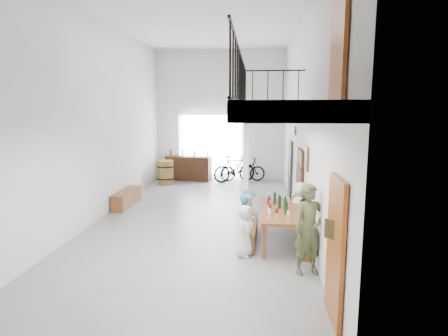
# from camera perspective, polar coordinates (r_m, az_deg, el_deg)

# --- Properties ---
(floor) EXTENTS (12.00, 12.00, 0.00)m
(floor) POSITION_cam_1_polar(r_m,az_deg,el_deg) (10.62, -3.75, -7.64)
(floor) COLOR slate
(floor) RESTS_ON ground
(room_walls) EXTENTS (12.00, 12.00, 12.00)m
(room_walls) POSITION_cam_1_polar(r_m,az_deg,el_deg) (10.19, -3.95, 11.89)
(room_walls) COLOR white
(room_walls) RESTS_ON ground
(gateway_portal) EXTENTS (2.80, 0.08, 2.80)m
(gateway_portal) POSITION_cam_1_polar(r_m,az_deg,el_deg) (16.20, -2.00, 3.17)
(gateway_portal) COLOR white
(gateway_portal) RESTS_ON ground
(right_wall_decor) EXTENTS (0.07, 8.28, 5.07)m
(right_wall_decor) POSITION_cam_1_polar(r_m,az_deg,el_deg) (8.36, 12.70, -0.11)
(right_wall_decor) COLOR #8E4213
(right_wall_decor) RESTS_ON ground
(balcony) EXTENTS (1.52, 5.62, 4.00)m
(balcony) POSITION_cam_1_polar(r_m,az_deg,el_deg) (6.94, 8.44, 8.33)
(balcony) COLOR silver
(balcony) RESTS_ON ground
(tasting_table) EXTENTS (0.91, 2.18, 0.79)m
(tasting_table) POSITION_cam_1_polar(r_m,az_deg,el_deg) (8.59, 8.68, -6.83)
(tasting_table) COLOR brown
(tasting_table) RESTS_ON ground
(bench_inner) EXTENTS (0.35, 1.80, 0.41)m
(bench_inner) POSITION_cam_1_polar(r_m,az_deg,el_deg) (8.81, 3.98, -9.74)
(bench_inner) COLOR brown
(bench_inner) RESTS_ON ground
(bench_wall) EXTENTS (0.28, 1.95, 0.45)m
(bench_wall) POSITION_cam_1_polar(r_m,az_deg,el_deg) (8.72, 11.48, -9.99)
(bench_wall) COLOR brown
(bench_wall) RESTS_ON ground
(tableware) EXTENTS (0.54, 1.68, 0.35)m
(tableware) POSITION_cam_1_polar(r_m,az_deg,el_deg) (8.50, 8.34, -5.43)
(tableware) COLOR black
(tableware) RESTS_ON tasting_table
(side_bench) EXTENTS (0.40, 1.77, 0.50)m
(side_bench) POSITION_cam_1_polar(r_m,az_deg,el_deg) (12.25, -14.59, -4.46)
(side_bench) COLOR brown
(side_bench) RESTS_ON ground
(oak_barrel) EXTENTS (0.67, 0.67, 0.98)m
(oak_barrel) POSITION_cam_1_polar(r_m,az_deg,el_deg) (15.36, -8.93, -0.67)
(oak_barrel) COLOR olive
(oak_barrel) RESTS_ON ground
(serving_counter) EXTENTS (2.02, 0.87, 1.03)m
(serving_counter) POSITION_cam_1_polar(r_m,az_deg,el_deg) (16.17, -5.42, -0.04)
(serving_counter) COLOR #3C1C0F
(serving_counter) RESTS_ON ground
(counter_bottles) EXTENTS (1.69, 0.34, 0.28)m
(counter_bottles) POSITION_cam_1_polar(r_m,az_deg,el_deg) (16.12, -5.41, 2.28)
(counter_bottles) COLOR black
(counter_bottles) RESTS_ON serving_counter
(guest_left_a) EXTENTS (0.53, 0.62, 1.09)m
(guest_left_a) POSITION_cam_1_polar(r_m,az_deg,el_deg) (7.85, 3.20, -9.52)
(guest_left_a) COLOR white
(guest_left_a) RESTS_ON ground
(guest_left_b) EXTENTS (0.36, 0.47, 1.16)m
(guest_left_b) POSITION_cam_1_polar(r_m,az_deg,el_deg) (8.47, 3.30, -7.85)
(guest_left_b) COLOR teal
(guest_left_b) RESTS_ON ground
(guest_left_c) EXTENTS (0.52, 0.59, 1.04)m
(guest_left_c) POSITION_cam_1_polar(r_m,az_deg,el_deg) (9.00, 3.80, -7.25)
(guest_left_c) COLOR white
(guest_left_c) RESTS_ON ground
(guest_left_d) EXTENTS (0.40, 0.68, 1.04)m
(guest_left_d) POSITION_cam_1_polar(r_m,az_deg,el_deg) (9.50, 3.67, -6.36)
(guest_left_d) COLOR teal
(guest_left_d) RESTS_ON ground
(guest_right_a) EXTENTS (0.37, 0.69, 1.11)m
(guest_right_a) POSITION_cam_1_polar(r_m,az_deg,el_deg) (8.09, 13.38, -9.07)
(guest_right_a) COLOR #A62F1C
(guest_right_a) RESTS_ON ground
(guest_right_b) EXTENTS (0.34, 0.96, 1.03)m
(guest_right_b) POSITION_cam_1_polar(r_m,az_deg,el_deg) (8.88, 12.25, -7.69)
(guest_right_b) COLOR black
(guest_right_b) RESTS_ON ground
(guest_right_c) EXTENTS (0.57, 0.72, 1.28)m
(guest_right_c) POSITION_cam_1_polar(r_m,az_deg,el_deg) (9.37, 11.48, -5.99)
(guest_right_c) COLOR white
(guest_right_c) RESTS_ON ground
(host_standing) EXTENTS (0.73, 0.61, 1.70)m
(host_standing) POSITION_cam_1_polar(r_m,az_deg,el_deg) (7.11, 12.84, -9.09)
(host_standing) COLOR #47512D
(host_standing) RESTS_ON ground
(potted_plant) EXTENTS (0.43, 0.39, 0.43)m
(potted_plant) POSITION_cam_1_polar(r_m,az_deg,el_deg) (11.31, 9.35, -5.58)
(potted_plant) COLOR #214E1E
(potted_plant) RESTS_ON ground
(bicycle_near) EXTENTS (1.98, 0.93, 1.00)m
(bicycle_near) POSITION_cam_1_polar(r_m,az_deg,el_deg) (15.87, 2.84, -0.23)
(bicycle_near) COLOR black
(bicycle_near) RESTS_ON ground
(bicycle_far) EXTENTS (1.91, 1.33, 1.13)m
(bicycle_far) POSITION_cam_1_polar(r_m,az_deg,el_deg) (15.65, 1.62, -0.12)
(bicycle_far) COLOR black
(bicycle_far) RESTS_ON ground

